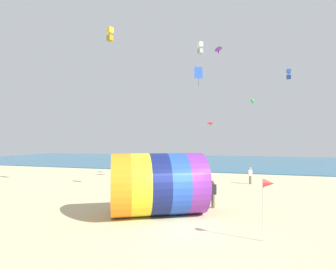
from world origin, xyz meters
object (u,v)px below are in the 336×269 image
object	(u,v)px
kite_handler	(213,194)
kite_white_box	(200,48)
kite_yellow_box	(110,34)
kite_green_parafoil	(253,101)
bystander_near_water	(250,176)
giant_inflatable_tube	(158,184)
kite_red_parafoil	(210,123)
beach_flag	(268,186)
kite_blue_diamond	(198,73)
kite_purple_parafoil	(219,49)
kite_blue_box	(289,74)

from	to	relation	value
kite_handler	kite_white_box	world-z (taller)	kite_white_box
kite_yellow_box	kite_green_parafoil	bearing A→B (deg)	29.38
bystander_near_water	kite_yellow_box	bearing A→B (deg)	-150.59
giant_inflatable_tube	kite_red_parafoil	distance (m)	14.40
kite_handler	kite_yellow_box	size ratio (longest dim) A/B	1.38
bystander_near_water	beach_flag	bearing A→B (deg)	-88.01
giant_inflatable_tube	kite_handler	xyz separation A→B (m)	(2.80, 2.43, -0.86)
giant_inflatable_tube	kite_handler	world-z (taller)	giant_inflatable_tube
kite_blue_diamond	kite_green_parafoil	distance (m)	6.01
kite_purple_parafoil	bystander_near_water	size ratio (longest dim) A/B	0.78
kite_white_box	kite_yellow_box	bearing A→B (deg)	-179.51
kite_yellow_box	kite_blue_box	bearing A→B (deg)	27.24
giant_inflatable_tube	kite_blue_box	xyz separation A→B (m)	(8.84, 13.92, 9.05)
kite_handler	bystander_near_water	distance (m)	10.42
kite_green_parafoil	kite_blue_diamond	bearing A→B (deg)	-169.98
kite_handler	bystander_near_water	world-z (taller)	kite_handler
kite_blue_box	beach_flag	size ratio (longest dim) A/B	0.40
kite_blue_diamond	kite_white_box	distance (m)	5.86
kite_green_parafoil	kite_blue_box	world-z (taller)	kite_blue_box
kite_purple_parafoil	kite_blue_diamond	bearing A→B (deg)	-139.00
beach_flag	kite_green_parafoil	bearing A→B (deg)	90.95
kite_white_box	kite_blue_diamond	bearing A→B (deg)	101.37
kite_blue_diamond	beach_flag	xyz separation A→B (m)	(5.43, -14.29, -8.73)
kite_purple_parafoil	beach_flag	world-z (taller)	kite_purple_parafoil
kite_white_box	kite_purple_parafoil	bearing A→B (deg)	84.65
kite_blue_box	kite_yellow_box	bearing A→B (deg)	-152.76
kite_purple_parafoil	kite_red_parafoil	distance (m)	7.78
kite_green_parafoil	kite_red_parafoil	xyz separation A→B (m)	(-4.26, 0.96, -2.03)
giant_inflatable_tube	bystander_near_water	distance (m)	13.62
kite_green_parafoil	kite_white_box	world-z (taller)	kite_white_box
kite_green_parafoil	kite_blue_box	bearing A→B (deg)	19.14
kite_blue_diamond	kite_handler	bearing A→B (deg)	-74.69
giant_inflatable_tube	kite_blue_box	size ratio (longest dim) A/B	5.99
kite_blue_diamond	kite_purple_parafoil	world-z (taller)	kite_purple_parafoil
giant_inflatable_tube	bystander_near_water	bearing A→B (deg)	67.81
kite_red_parafoil	bystander_near_water	world-z (taller)	kite_red_parafoil
kite_white_box	beach_flag	size ratio (longest dim) A/B	0.36
kite_green_parafoil	kite_yellow_box	size ratio (longest dim) A/B	0.89
kite_red_parafoil	giant_inflatable_tube	bearing A→B (deg)	-94.78
kite_red_parafoil	bystander_near_water	bearing A→B (deg)	-15.46
kite_handler	beach_flag	bearing A→B (deg)	-59.74
kite_handler	kite_green_parafoil	world-z (taller)	kite_green_parafoil
kite_green_parafoil	kite_blue_box	size ratio (longest dim) A/B	1.06
kite_white_box	beach_flag	distance (m)	13.26
giant_inflatable_tube	kite_blue_diamond	size ratio (longest dim) A/B	3.04
kite_blue_diamond	kite_green_parafoil	size ratio (longest dim) A/B	1.86
bystander_near_water	kite_green_parafoil	bearing A→B (deg)	28.06
giant_inflatable_tube	kite_yellow_box	size ratio (longest dim) A/B	5.03
kite_blue_box	bystander_near_water	size ratio (longest dim) A/B	0.64
kite_yellow_box	bystander_near_water	xyz separation A→B (m)	(11.65, 6.57, -12.64)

